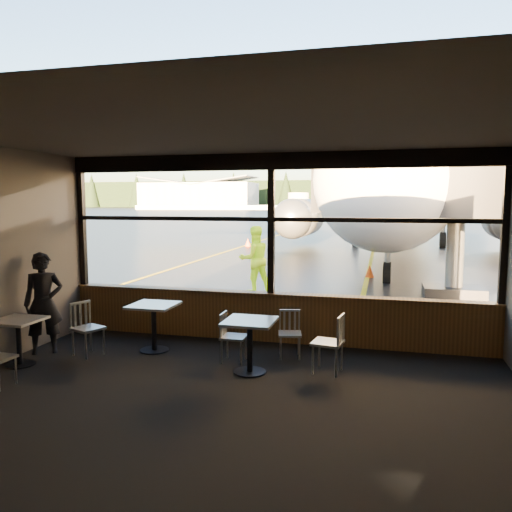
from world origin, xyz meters
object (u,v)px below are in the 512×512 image
at_px(jet_bridge, 445,205).
at_px(cafe_table_mid, 154,328).
at_px(ground_crew, 254,259).
at_px(cafe_table_left, 19,342).
at_px(passenger, 44,303).
at_px(chair_mid_w, 88,329).
at_px(cone_wing, 248,242).
at_px(cafe_table_near, 250,347).
at_px(chair_near_w, 234,337).
at_px(airliner, 401,142).
at_px(chair_near_e, 328,343).
at_px(cone_nose, 370,271).
at_px(chair_near_n, 290,334).

xyz_separation_m(jet_bridge, cafe_table_mid, (-5.45, -6.63, -2.10)).
distance_m(cafe_table_mid, ground_crew, 6.11).
distance_m(cafe_table_left, passenger, 0.85).
relative_size(chair_mid_w, cone_wing, 1.92).
height_order(cafe_table_near, chair_mid_w, chair_mid_w).
bearing_deg(jet_bridge, cafe_table_mid, -129.44).
xyz_separation_m(chair_near_w, chair_mid_w, (-2.52, -0.28, 0.05)).
bearing_deg(cone_wing, cafe_table_near, -74.64).
distance_m(jet_bridge, chair_near_w, 8.17).
height_order(airliner, ground_crew, airliner).
xyz_separation_m(chair_near_e, passenger, (-4.87, -0.20, 0.42)).
bearing_deg(cone_nose, cone_wing, 124.50).
height_order(chair_near_w, passenger, passenger).
height_order(cafe_table_near, cone_wing, cafe_table_near).
bearing_deg(cafe_table_left, cone_nose, 64.87).
bearing_deg(cafe_table_left, cone_wing, 95.59).
distance_m(passenger, cone_nose, 11.61).
relative_size(cafe_table_mid, chair_mid_w, 0.91).
distance_m(chair_near_n, chair_mid_w, 3.44).
bearing_deg(airliner, cafe_table_left, -102.72).
distance_m(airliner, cone_nose, 13.26).
bearing_deg(passenger, jet_bridge, 8.95).
bearing_deg(cafe_table_mid, chair_near_n, 5.84).
bearing_deg(cafe_table_near, cone_wing, 105.36).
distance_m(cafe_table_near, ground_crew, 6.97).
relative_size(airliner, ground_crew, 20.15).
height_order(chair_near_w, cone_nose, chair_near_w).
bearing_deg(jet_bridge, cafe_table_near, -115.81).
distance_m(chair_near_n, cone_wing, 21.12).
height_order(jet_bridge, cafe_table_left, jet_bridge).
bearing_deg(chair_near_n, airliner, -108.47).
height_order(airliner, cone_nose, airliner).
height_order(chair_near_n, chair_mid_w, chair_mid_w).
distance_m(chair_mid_w, passenger, 0.92).
xyz_separation_m(airliner, cafe_table_left, (-6.41, -22.94, -5.55)).
height_order(cafe_table_mid, chair_near_e, chair_near_e).
bearing_deg(cone_wing, chair_near_e, -71.51).
bearing_deg(cafe_table_mid, ground_crew, 87.67).
relative_size(airliner, chair_mid_w, 41.92).
distance_m(cafe_table_near, chair_near_e, 1.20).
relative_size(airliner, cafe_table_near, 46.59).
distance_m(jet_bridge, chair_near_e, 7.66).
height_order(chair_mid_w, passenger, passenger).
relative_size(chair_near_w, cone_wing, 1.72).
xyz_separation_m(airliner, cone_nose, (-1.23, -11.90, -5.71)).
distance_m(cafe_table_near, chair_near_w, 0.59).
bearing_deg(airliner, ground_crew, -102.89).
height_order(airliner, chair_mid_w, airliner).
xyz_separation_m(cafe_table_near, chair_near_e, (1.15, 0.31, 0.05)).
bearing_deg(cafe_table_near, cafe_table_mid, 160.76).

